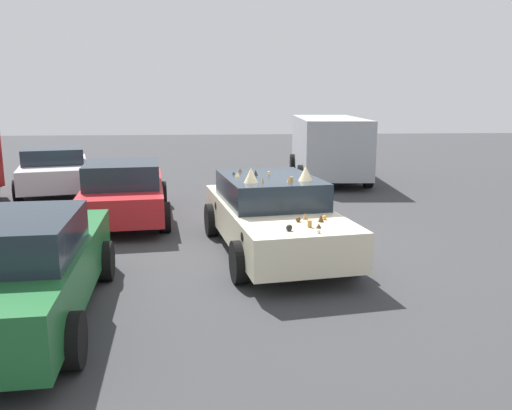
# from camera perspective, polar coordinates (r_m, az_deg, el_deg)

# --- Properties ---
(ground_plane) EXTENTS (60.00, 60.00, 0.00)m
(ground_plane) POSITION_cam_1_polar(r_m,az_deg,el_deg) (9.87, 1.74, -5.09)
(ground_plane) COLOR #38383A
(art_car_decorated) EXTENTS (4.89, 2.57, 1.65)m
(art_car_decorated) POSITION_cam_1_polar(r_m,az_deg,el_deg) (9.74, 1.69, -0.94)
(art_car_decorated) COLOR beige
(art_car_decorated) RESTS_ON ground
(parked_van_behind_left) EXTENTS (5.27, 2.56, 2.11)m
(parked_van_behind_left) POSITION_cam_1_polar(r_m,az_deg,el_deg) (18.24, 7.80, 6.39)
(parked_van_behind_left) COLOR #9EA3A8
(parked_van_behind_left) RESTS_ON ground
(parked_sedan_far_left) EXTENTS (4.66, 2.37, 1.40)m
(parked_sedan_far_left) POSITION_cam_1_polar(r_m,az_deg,el_deg) (12.59, -13.99, 1.51)
(parked_sedan_far_left) COLOR red
(parked_sedan_far_left) RESTS_ON ground
(parked_sedan_row_back_far) EXTENTS (4.49, 2.80, 1.34)m
(parked_sedan_row_back_far) POSITION_cam_1_polar(r_m,az_deg,el_deg) (16.95, -20.84, 3.56)
(parked_sedan_row_back_far) COLOR silver
(parked_sedan_row_back_far) RESTS_ON ground
(parked_sedan_behind_right) EXTENTS (4.61, 2.31, 1.45)m
(parked_sedan_behind_right) POSITION_cam_1_polar(r_m,az_deg,el_deg) (7.38, -24.61, -6.22)
(parked_sedan_behind_right) COLOR #1E602D
(parked_sedan_behind_right) RESTS_ON ground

